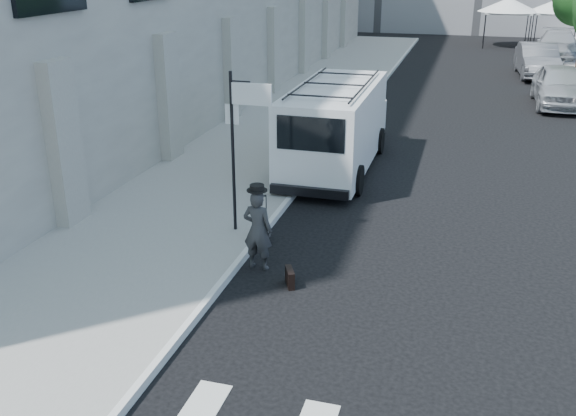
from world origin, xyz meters
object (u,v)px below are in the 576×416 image
Objects in this scene: parked_car_a at (560,86)px; parked_car_b at (537,60)px; briefcase at (290,277)px; businessman at (258,230)px; parked_car_c at (557,45)px; cargo_van at (336,126)px; suitcase at (262,231)px.

parked_car_a is 0.97× the size of parked_car_b.
briefcase is at bearing -110.53° from parked_car_a.
parked_car_b is (6.84, 24.53, 0.00)m from businessman.
briefcase is at bearing 151.36° from businessman.
parked_car_c reaches higher than businessman.
suitcase is at bearing -94.31° from cargo_van.
parked_car_b reaches higher than briefcase.
businessman is 0.34× the size of parked_car_a.
businessman reaches higher than briefcase.
cargo_van reaches higher than suitcase.
parked_car_a reaches higher than parked_car_b.
cargo_van is 1.30× the size of parked_car_b.
businessman is at bearing -113.34° from parked_car_a.
parked_car_b is at bearing 53.86° from suitcase.
businessman is at bearing 121.63° from briefcase.
parked_car_b is (6.04, 25.05, 0.66)m from briefcase.
briefcase is 2.05m from suitcase.
parked_car_a is (6.44, 18.04, 0.66)m from briefcase.
parked_car_b is (6.75, 17.68, -0.43)m from cargo_van.
businessman is 1.16m from briefcase.
parked_car_a is at bearing 46.08° from suitcase.
cargo_van is (0.40, 5.65, 0.98)m from suitcase.
cargo_van is at bearing 70.22° from briefcase.
parked_car_c is at bearing 72.59° from parked_car_b.
briefcase is at bearing -76.35° from suitcase.
suitcase is at bearing -115.70° from parked_car_a.
businessman is 0.33× the size of parked_car_b.
businessman is 32.01m from parked_car_c.
parked_car_b is at bearing 51.17° from briefcase.
parked_car_c reaches higher than suitcase.
briefcase is at bearing -107.23° from parked_car_b.
cargo_van reaches higher than parked_car_b.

